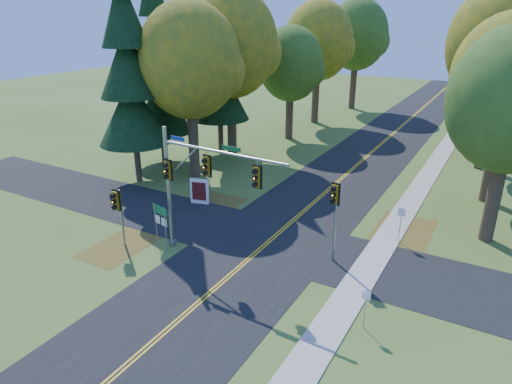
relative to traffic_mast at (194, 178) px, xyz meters
The scene contains 28 objects.
ground 5.74m from the traffic_mast, 29.66° to the left, with size 160.00×160.00×0.00m, color #475E21.
road_main 5.73m from the traffic_mast, 29.66° to the left, with size 8.00×160.00×0.02m, color black.
road_cross 6.58m from the traffic_mast, 51.75° to the left, with size 60.00×6.00×0.02m, color black.
centerline_left 5.67m from the traffic_mast, 30.54° to the left, with size 0.10×160.00×0.01m, color gold.
centerline_right 5.77m from the traffic_mast, 28.82° to the left, with size 0.10×160.00×0.01m, color gold.
sidewalk_east 10.32m from the traffic_mast, 10.19° to the left, with size 1.60×160.00×0.06m, color #9E998E.
leaf_patch_w_near 8.18m from the traffic_mast, 122.89° to the left, with size 4.00×6.00×0.00m, color brown.
leaf_patch_e 13.17m from the traffic_mast, 38.30° to the left, with size 3.50×8.00×0.00m, color brown.
leaf_patch_w_far 6.74m from the traffic_mast, 163.53° to the right, with size 3.00×5.00×0.00m, color brown.
tree_w_a 14.58m from the traffic_mast, 126.90° to the left, with size 8.00×8.00×14.15m.
tree_w_b 20.78m from the traffic_mast, 116.32° to the left, with size 8.60×8.60×15.38m.
tree_e_b 22.47m from the traffic_mast, 51.21° to the left, with size 7.60×7.60×13.33m.
tree_w_c 27.13m from the traffic_mast, 104.35° to the left, with size 6.80×6.80×11.91m.
tree_e_c 28.96m from the traffic_mast, 63.29° to the left, with size 8.80×8.80×15.79m.
tree_w_d 35.92m from the traffic_mast, 101.79° to the left, with size 8.20×8.20×14.56m.
tree_e_d 36.74m from the traffic_mast, 70.64° to the left, with size 7.00×7.00×12.32m.
tree_w_e 46.43m from the traffic_mast, 97.55° to the left, with size 8.40×8.40×14.97m.
pine_a 14.62m from the traffic_mast, 146.76° to the left, with size 5.60×5.60×19.48m.
pine_b 18.55m from the traffic_mast, 136.14° to the left, with size 5.60×5.60×17.31m.
pine_c 20.94m from the traffic_mast, 119.91° to the left, with size 5.60×5.60×20.56m.
traffic_mast is the anchor object (origin of this frame).
east_signal_pole 7.73m from the traffic_mast, 23.26° to the left, with size 0.55×0.64×4.77m.
ped_signal_pole 5.15m from the traffic_mast, 161.92° to the right, with size 0.58×0.67×3.68m.
route_sign_cluster 3.54m from the traffic_mast, 168.10° to the right, with size 1.29×0.34×2.82m.
info_kiosk 8.43m from the traffic_mast, 125.26° to the left, with size 1.37×0.54×1.90m.
reg_sign_e_north 12.57m from the traffic_mast, 36.78° to the left, with size 0.44×0.07×2.31m.
reg_sign_e_south 11.02m from the traffic_mast, ahead, with size 0.38×0.07×1.96m.
reg_sign_w 9.36m from the traffic_mast, 120.36° to the left, with size 0.38×0.17×2.07m.
Camera 1 is at (11.59, -20.20, 13.18)m, focal length 32.00 mm.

